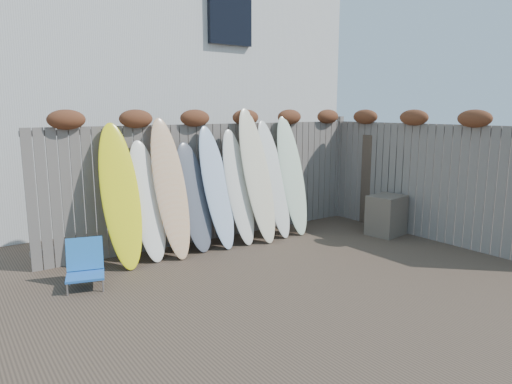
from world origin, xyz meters
TOP-DOWN VIEW (x-y plane):
  - ground at (0.00, 0.00)m, footprint 80.00×80.00m
  - back_fence at (0.06, 2.39)m, footprint 6.05×0.28m
  - right_fence at (2.99, 0.25)m, footprint 0.28×4.40m
  - house at (0.50, 6.50)m, footprint 8.50×5.50m
  - beach_chair at (-2.51, 1.45)m, footprint 0.57×0.59m
  - wooden_crate at (2.61, 0.81)m, footprint 0.68×0.59m
  - lattice_panel at (3.09, 1.16)m, footprint 0.29×1.15m
  - surfboard_0 at (-1.83, 1.96)m, footprint 0.57×0.75m
  - surfboard_1 at (-1.41, 2.01)m, footprint 0.51×0.66m
  - surfboard_2 at (-1.06, 1.97)m, footprint 0.53×0.76m
  - surfboard_3 at (-0.63, 2.02)m, footprint 0.60×0.67m
  - surfboard_4 at (-0.24, 1.97)m, footprint 0.56×0.75m
  - surfboard_5 at (0.18, 1.96)m, footprint 0.49×0.69m
  - surfboard_6 at (0.52, 1.91)m, footprint 0.57×0.82m
  - surfboard_7 at (0.93, 1.96)m, footprint 0.55×0.77m
  - surfboard_8 at (1.34, 1.96)m, footprint 0.55×0.79m

SIDE VIEW (x-z plane):
  - ground at x=0.00m, z-range 0.00..0.00m
  - beach_chair at x=-2.51m, z-range -0.02..0.58m
  - wooden_crate at x=2.61m, z-range 0.00..0.72m
  - surfboard_3 at x=-0.63m, z-range 0.00..1.73m
  - lattice_panel at x=3.09m, z-range 0.00..1.75m
  - surfboard_1 at x=-1.41m, z-range 0.00..1.79m
  - surfboard_5 at x=0.18m, z-range 0.00..1.92m
  - surfboard_4 at x=-0.24m, z-range 0.00..1.99m
  - surfboard_7 at x=0.93m, z-range 0.00..2.06m
  - surfboard_0 at x=-1.83m, z-range 0.00..2.06m
  - surfboard_2 at x=-1.06m, z-range 0.00..2.13m
  - surfboard_8 at x=1.34m, z-range 0.00..2.13m
  - surfboard_6 at x=0.52m, z-range 0.00..2.27m
  - right_fence at x=2.99m, z-range 0.02..2.26m
  - back_fence at x=0.06m, z-range 0.06..2.30m
  - house at x=0.50m, z-range 0.04..6.36m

